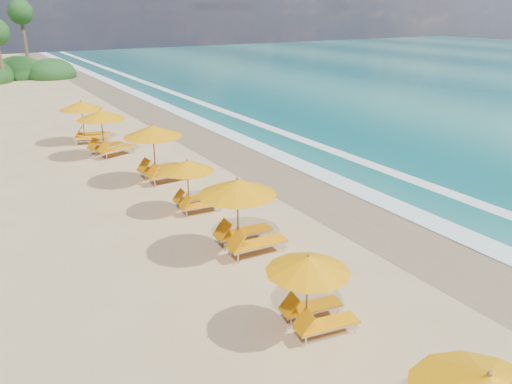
{
  "coord_description": "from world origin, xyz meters",
  "views": [
    {
      "loc": [
        -8.52,
        -14.25,
        7.35
      ],
      "look_at": [
        0.0,
        0.0,
        1.2
      ],
      "focal_mm": 35.22,
      "sensor_mm": 36.0,
      "label": 1
    }
  ],
  "objects": [
    {
      "name": "surf_foam",
      "position": [
        6.7,
        0.0,
        0.03
      ],
      "size": [
        4.0,
        160.0,
        0.01
      ],
      "color": "white",
      "rests_on": "ground"
    },
    {
      "name": "ground",
      "position": [
        0.0,
        0.0,
        0.0
      ],
      "size": [
        160.0,
        160.0,
        0.0
      ],
      "primitive_type": "plane",
      "color": "tan",
      "rests_on": "ground"
    },
    {
      "name": "station_6",
      "position": [
        -2.15,
        11.57,
        1.4
      ],
      "size": [
        3.18,
        3.11,
        2.5
      ],
      "rotation": [
        0.0,
        0.0,
        0.32
      ],
      "color": "olive",
      "rests_on": "ground"
    },
    {
      "name": "station_7",
      "position": [
        -2.36,
        14.88,
        1.37
      ],
      "size": [
        3.15,
        3.09,
        2.44
      ],
      "rotation": [
        0.0,
        0.0,
        -0.36
      ],
      "color": "olive",
      "rests_on": "ground"
    },
    {
      "name": "station_3",
      "position": [
        -1.43,
        -1.62,
        1.4
      ],
      "size": [
        2.75,
        2.55,
        2.5
      ],
      "rotation": [
        0.0,
        0.0,
        -0.04
      ],
      "color": "olive",
      "rests_on": "ground"
    },
    {
      "name": "station_2",
      "position": [
        -2.07,
        -6.09,
        1.14
      ],
      "size": [
        2.41,
        2.3,
        2.04
      ],
      "rotation": [
        0.0,
        0.0,
        -0.16
      ],
      "color": "olive",
      "rests_on": "ground"
    },
    {
      "name": "station_4",
      "position": [
        -1.44,
        2.3,
        1.16
      ],
      "size": [
        2.33,
        2.18,
        2.06
      ],
      "rotation": [
        0.0,
        0.0,
        -0.08
      ],
      "color": "olive",
      "rests_on": "ground"
    },
    {
      "name": "station_5",
      "position": [
        -1.25,
        6.32,
        1.47
      ],
      "size": [
        2.94,
        2.74,
        2.62
      ],
      "rotation": [
        0.0,
        0.0,
        0.07
      ],
      "color": "olive",
      "rests_on": "ground"
    },
    {
      "name": "wet_sand",
      "position": [
        4.0,
        0.0,
        0.01
      ],
      "size": [
        4.0,
        160.0,
        0.01
      ],
      "primitive_type": "cube",
      "color": "#8E7554",
      "rests_on": "ground"
    }
  ]
}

